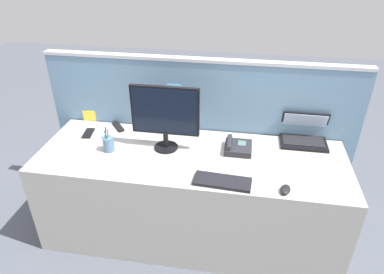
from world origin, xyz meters
The scene contains 11 objects.
ground_plane centered at (0.00, 0.00, 0.00)m, with size 10.00×10.00×0.00m, color #4C515B.
desk centered at (0.00, 0.00, 0.37)m, with size 2.18×0.75×0.74m, color #ADA89E.
cubicle_divider centered at (0.00, 0.42, 0.66)m, with size 2.43×0.08×1.31m.
desktop_monitor centered at (-0.19, 0.07, 1.01)m, with size 0.48×0.17×0.48m.
laptop centered at (0.80, 0.34, 0.79)m, with size 0.34×0.26×0.23m.
desk_phone centered at (0.32, 0.12, 0.76)m, with size 0.19×0.20×0.08m.
keyboard_main centered at (0.25, -0.28, 0.75)m, with size 0.36×0.14×0.02m, color black.
computer_mouse_right_hand centered at (0.63, -0.30, 0.75)m, with size 0.06×0.10×0.03m, color black.
pen_cup centered at (-0.59, -0.04, 0.79)m, with size 0.08×0.08×0.17m.
cell_phone_black_slab centered at (-0.84, 0.17, 0.74)m, with size 0.07×0.15×0.01m, color black.
tv_remote centered at (-0.65, 0.31, 0.75)m, with size 0.04×0.17×0.02m, color black.
Camera 1 is at (0.34, -2.02, 2.08)m, focal length 32.43 mm.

